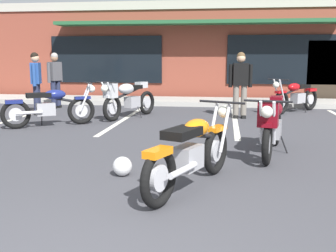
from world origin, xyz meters
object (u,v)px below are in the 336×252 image
object	(u,v)px
motorcycle_blue_standard	(50,106)
helmet_on_pavement	(122,166)
motorcycle_orange_scrambler	(272,123)
person_by_back_row	(240,81)
person_in_shorts_foreground	(55,77)
motorcycle_silver_naked	(127,98)
motorcycle_foreground_classic	(192,151)
person_in_black_shirt	(36,80)
motorcycle_black_cruiser	(296,96)

from	to	relation	value
motorcycle_blue_standard	helmet_on_pavement	bearing A→B (deg)	-54.09
motorcycle_orange_scrambler	person_by_back_row	size ratio (longest dim) A/B	1.25
person_in_shorts_foreground	person_by_back_row	bearing A→B (deg)	-13.10
motorcycle_silver_naked	motorcycle_orange_scrambler	xyz separation A→B (m)	(3.21, -3.59, 0.00)
motorcycle_foreground_classic	motorcycle_silver_naked	xyz separation A→B (m)	(-2.09, 5.38, 0.07)
motorcycle_foreground_classic	motorcycle_blue_standard	bearing A→B (deg)	131.87
person_by_back_row	motorcycle_orange_scrambler	bearing A→B (deg)	-84.76
motorcycle_foreground_classic	person_in_black_shirt	world-z (taller)	person_in_black_shirt
person_in_black_shirt	person_in_shorts_foreground	world-z (taller)	same
motorcycle_black_cruiser	person_by_back_row	size ratio (longest dim) A/B	1.02
motorcycle_blue_standard	motorcycle_silver_naked	bearing A→B (deg)	45.43
motorcycle_silver_naked	person_by_back_row	size ratio (longest dim) A/B	1.17
motorcycle_foreground_classic	person_in_shorts_foreground	world-z (taller)	person_in_shorts_foreground
motorcycle_blue_standard	person_in_black_shirt	world-z (taller)	person_in_black_shirt
motorcycle_orange_scrambler	person_by_back_row	bearing A→B (deg)	95.24
motorcycle_silver_naked	motorcycle_foreground_classic	bearing A→B (deg)	-68.79
motorcycle_foreground_classic	person_by_back_row	world-z (taller)	person_by_back_row
person_in_shorts_foreground	person_by_back_row	world-z (taller)	same
motorcycle_orange_scrambler	helmet_on_pavement	size ratio (longest dim) A/B	8.03
motorcycle_blue_standard	person_in_shorts_foreground	distance (m)	3.44
person_in_black_shirt	person_in_shorts_foreground	xyz separation A→B (m)	(-0.07, 1.40, 0.00)
motorcycle_blue_standard	motorcycle_orange_scrambler	world-z (taller)	same
motorcycle_silver_naked	motorcycle_orange_scrambler	world-z (taller)	same
person_in_black_shirt	person_by_back_row	xyz separation A→B (m)	(5.43, 0.12, 0.00)
motorcycle_orange_scrambler	motorcycle_black_cruiser	bearing A→B (deg)	76.95
person_by_back_row	helmet_on_pavement	xyz separation A→B (m)	(-1.71, -5.43, -0.82)
person_in_black_shirt	person_by_back_row	world-z (taller)	same
person_in_black_shirt	person_by_back_row	size ratio (longest dim) A/B	1.00
motorcycle_blue_standard	person_by_back_row	xyz separation A→B (m)	(4.27, 1.89, 0.49)
person_in_shorts_foreground	motorcycle_silver_naked	bearing A→B (deg)	-32.86
motorcycle_silver_naked	motorcycle_blue_standard	world-z (taller)	same
helmet_on_pavement	motorcycle_blue_standard	bearing A→B (deg)	125.91
motorcycle_black_cruiser	motorcycle_orange_scrambler	world-z (taller)	same
motorcycle_foreground_classic	helmet_on_pavement	distance (m)	1.08
motorcycle_orange_scrambler	person_in_black_shirt	world-z (taller)	person_in_black_shirt
person_in_black_shirt	motorcycle_blue_standard	bearing A→B (deg)	-56.76
motorcycle_foreground_classic	helmet_on_pavement	size ratio (longest dim) A/B	7.67
motorcycle_foreground_classic	motorcycle_orange_scrambler	bearing A→B (deg)	57.85
person_in_shorts_foreground	person_by_back_row	distance (m)	5.65
motorcycle_blue_standard	motorcycle_orange_scrambler	size ratio (longest dim) A/B	0.88
motorcycle_foreground_classic	helmet_on_pavement	xyz separation A→B (m)	(-0.95, 0.39, -0.33)
motorcycle_foreground_classic	motorcycle_silver_naked	size ratio (longest dim) A/B	1.02
person_by_back_row	motorcycle_foreground_classic	bearing A→B (deg)	-97.39
motorcycle_black_cruiser	person_in_shorts_foreground	world-z (taller)	person_in_shorts_foreground
motorcycle_blue_standard	person_in_shorts_foreground	world-z (taller)	person_in_shorts_foreground
motorcycle_orange_scrambler	helmet_on_pavement	world-z (taller)	motorcycle_orange_scrambler
motorcycle_silver_naked	person_in_black_shirt	size ratio (longest dim) A/B	1.17
person_in_shorts_foreground	helmet_on_pavement	distance (m)	7.75
motorcycle_foreground_classic	helmet_on_pavement	world-z (taller)	motorcycle_foreground_classic
person_in_shorts_foreground	helmet_on_pavement	bearing A→B (deg)	-60.53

